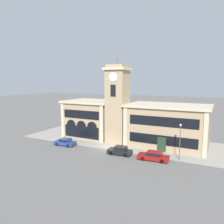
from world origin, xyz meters
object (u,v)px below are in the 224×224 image
at_px(parked_car_near, 65,142).
at_px(street_lamp, 180,136).
at_px(bollard, 64,139).
at_px(parked_car_far, 154,156).
at_px(parked_car_mid, 120,150).

relative_size(parked_car_near, street_lamp, 0.75).
xyz_separation_m(parked_car_near, bollard, (-1.84, 1.92, -0.05)).
relative_size(parked_car_near, parked_car_far, 0.86).
distance_m(parked_car_mid, street_lamp, 10.05).
bearing_deg(parked_car_far, street_lamp, -157.15).
relative_size(parked_car_far, bollard, 4.65).
xyz_separation_m(street_lamp, bollard, (-22.89, 0.14, -3.21)).
relative_size(parked_car_near, bollard, 3.98).
bearing_deg(street_lamp, parked_car_far, -153.46).
bearing_deg(street_lamp, parked_car_near, -175.16).
bearing_deg(parked_car_far, bollard, -9.36).
relative_size(parked_car_near, parked_car_mid, 1.01).
xyz_separation_m(parked_car_mid, bollard, (-13.50, 1.92, -0.09)).
bearing_deg(parked_car_near, bollard, -49.90).
xyz_separation_m(parked_car_near, parked_car_mid, (11.66, -0.00, 0.04)).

